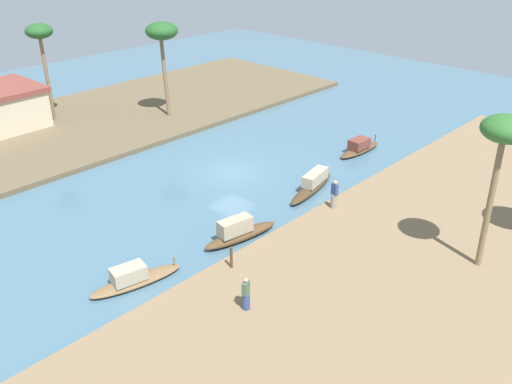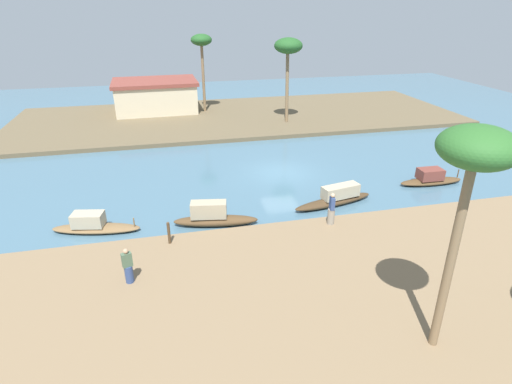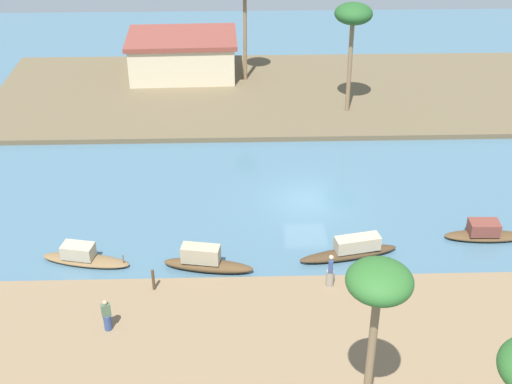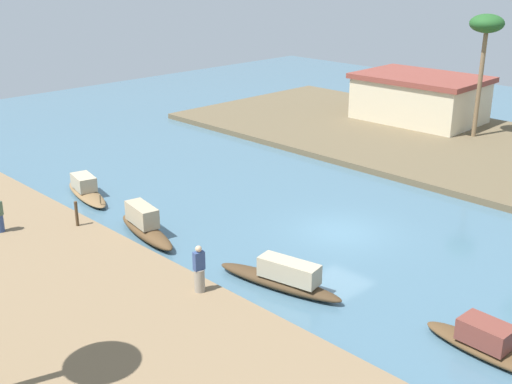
% 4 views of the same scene
% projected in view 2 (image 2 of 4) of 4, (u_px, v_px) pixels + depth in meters
% --- Properties ---
extents(river_water, '(75.58, 75.58, 0.00)m').
position_uv_depth(river_water, '(281.00, 173.00, 28.79)').
color(river_water, '#476B7F').
rests_on(river_water, ground).
extents(riverbank_left, '(44.72, 15.88, 0.36)m').
position_uv_depth(riverbank_left, '(398.00, 321.00, 15.08)').
color(riverbank_left, '#846B4C').
rests_on(riverbank_left, ground).
extents(riverbank_right, '(44.72, 15.88, 0.36)m').
position_uv_depth(riverbank_right, '(239.00, 116.00, 42.36)').
color(riverbank_right, brown).
rests_on(riverbank_right, ground).
extents(sampan_foreground, '(5.25, 1.93, 1.18)m').
position_uv_depth(sampan_foreground, '(336.00, 198.00, 24.04)').
color(sampan_foreground, '#47331E').
rests_on(sampan_foreground, river_water).
extents(sampan_open_hull, '(4.60, 1.69, 1.37)m').
position_uv_depth(sampan_open_hull, '(213.00, 217.00, 21.76)').
color(sampan_open_hull, brown).
rests_on(sampan_open_hull, river_water).
extents(sampan_downstream_large, '(4.67, 1.97, 1.07)m').
position_uv_depth(sampan_downstream_large, '(93.00, 225.00, 21.22)').
color(sampan_downstream_large, brown).
rests_on(sampan_downstream_large, river_water).
extents(sampan_upstream_small, '(4.35, 1.19, 1.08)m').
position_uv_depth(sampan_upstream_small, '(431.00, 179.00, 26.78)').
color(sampan_upstream_small, brown).
rests_on(sampan_upstream_small, river_water).
extents(person_on_near_bank, '(0.45, 0.43, 1.60)m').
position_uv_depth(person_on_near_bank, '(128.00, 268.00, 16.65)').
color(person_on_near_bank, '#33477A').
rests_on(person_on_near_bank, riverbank_left).
extents(person_by_mooring, '(0.42, 0.42, 1.75)m').
position_uv_depth(person_by_mooring, '(331.00, 211.00, 21.10)').
color(person_by_mooring, gray).
rests_on(person_by_mooring, riverbank_left).
extents(mooring_post, '(0.14, 0.14, 1.12)m').
position_uv_depth(mooring_post, '(169.00, 233.00, 19.43)').
color(mooring_post, '#4C3823').
rests_on(mooring_post, riverbank_left).
extents(palm_tree_left_near, '(2.19, 2.19, 7.57)m').
position_uv_depth(palm_tree_left_near, '(475.00, 158.00, 11.15)').
color(palm_tree_left_near, '#7F6647').
rests_on(palm_tree_left_near, riverbank_left).
extents(palm_tree_right_tall, '(2.11, 2.11, 7.74)m').
position_uv_depth(palm_tree_right_tall, '(201.00, 44.00, 40.96)').
color(palm_tree_right_tall, '#7F6647').
rests_on(palm_tree_right_tall, riverbank_right).
extents(palm_tree_right_short, '(2.59, 2.59, 7.71)m').
position_uv_depth(palm_tree_right_short, '(288.00, 48.00, 37.14)').
color(palm_tree_right_short, '#7F6647').
rests_on(palm_tree_right_short, riverbank_right).
extents(riverside_building, '(8.78, 6.29, 3.21)m').
position_uv_depth(riverside_building, '(156.00, 95.00, 43.18)').
color(riverside_building, beige).
rests_on(riverside_building, riverbank_right).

